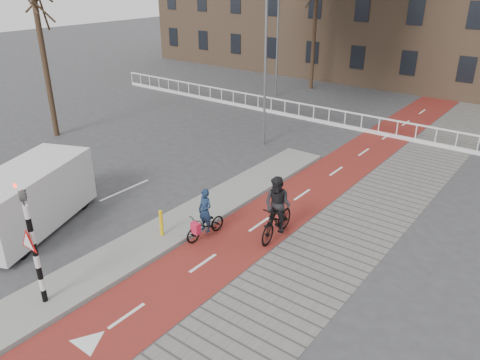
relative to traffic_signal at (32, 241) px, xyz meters
The scene contains 14 objects.
ground 2.90m from the traffic_signal, 73.47° to the left, with size 120.00×120.00×0.00m, color #38383A.
bike_lane 12.36m from the traffic_signal, 80.09° to the left, with size 2.50×60.00×0.01m, color maroon.
sidewalk 13.13m from the traffic_signal, 67.82° to the left, with size 3.00×60.00×0.01m, color slate.
curb_island 6.32m from the traffic_signal, 90.95° to the left, with size 1.80×16.00×0.12m, color gray.
traffic_signal is the anchor object (origin of this frame).
bollard 4.55m from the traffic_signal, 89.67° to the left, with size 0.12×0.12×0.91m, color yellow.
cyclist_near 5.55m from the traffic_signal, 77.63° to the left, with size 0.74×1.70×1.75m.
cyclist_far 7.42m from the traffic_signal, 65.45° to the left, with size 1.01×2.10×2.18m.
van 4.63m from the traffic_signal, 152.86° to the left, with size 3.80×5.43×2.17m.
railing 19.60m from the traffic_signal, 103.02° to the left, with size 28.00×0.10×0.99m.
tree_left 15.03m from the traffic_signal, 145.70° to the left, with size 0.28×0.28×8.16m, color #302215.
tree_mid 27.29m from the traffic_signal, 104.24° to the left, with size 0.28×0.28×8.07m, color #302215.
streetlight_near 14.39m from the traffic_signal, 100.14° to the left, with size 0.12×0.12×8.41m, color slate.
streetlight_left 24.19m from the traffic_signal, 108.32° to the left, with size 0.12×0.12×7.61m, color slate.
Camera 1 is at (9.67, -6.89, 8.23)m, focal length 35.00 mm.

